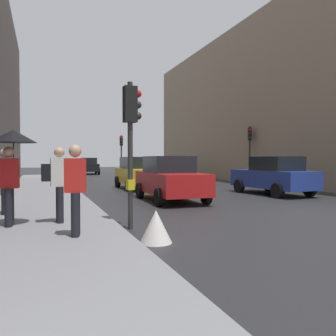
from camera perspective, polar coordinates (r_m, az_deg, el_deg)
ground_plane at (r=11.16m, az=21.90°, el=-7.10°), size 120.00×120.00×0.00m
sidewalk_kerb at (r=14.24m, az=-20.22°, el=-4.90°), size 3.24×40.00×0.16m
building_facade_right at (r=29.22m, az=21.28°, el=9.30°), size 12.00×30.42×11.29m
traffic_light_near_left at (r=8.09m, az=-6.18°, el=6.68°), size 0.44×0.26×3.45m
traffic_light_far_median at (r=30.98m, az=-7.81°, el=3.30°), size 0.25×0.43×3.77m
traffic_light_mid_street at (r=23.16m, az=13.51°, el=3.91°), size 0.35×0.45×3.81m
car_silver_hatchback at (r=34.44m, az=-3.49°, el=0.26°), size 2.15×4.27×1.76m
car_white_compact at (r=28.95m, az=-0.34°, el=0.02°), size 2.08×4.23×1.76m
car_yellow_taxi at (r=18.86m, az=-4.95°, el=-0.82°), size 2.02×4.20×1.76m
car_blue_van at (r=16.50m, az=17.22°, el=-1.22°), size 2.20×4.29×1.76m
car_dark_suv at (r=37.67m, az=-13.12°, el=0.34°), size 2.14×4.26×1.76m
car_red_sedan at (r=13.42m, az=0.35°, el=-1.78°), size 2.10×4.24×1.76m
pedestrian_with_umbrella at (r=8.30m, az=-24.65°, el=2.66°), size 1.00×1.00×2.14m
pedestrian_with_black_backpack at (r=8.40m, az=-18.00°, el=-1.91°), size 0.61×0.36×1.77m
pedestrian_with_grey_backpack at (r=10.19m, az=-25.83°, el=-1.39°), size 0.63×0.38×1.77m
pedestrian_in_red_jacket at (r=6.84m, az=-15.23°, el=-2.93°), size 0.44×0.36×1.77m
warning_sign_triangle at (r=6.82m, az=-2.02°, el=-9.74°), size 0.64×0.64×0.65m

